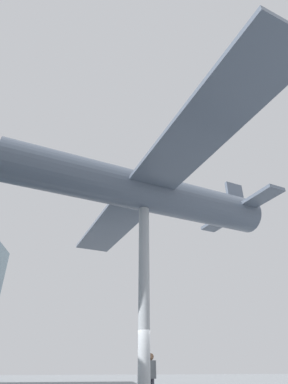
{
  "coord_description": "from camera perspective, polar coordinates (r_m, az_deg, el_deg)",
  "views": [
    {
      "loc": [
        -12.38,
        1.7,
        1.38
      ],
      "look_at": [
        0.0,
        0.0,
        8.57
      ],
      "focal_mm": 28.0,
      "sensor_mm": 36.0,
      "label": 1
    }
  ],
  "objects": [
    {
      "name": "visitor_person",
      "position": [
        14.42,
        1.3,
        -31.3
      ],
      "size": [
        0.39,
        0.46,
        1.78
      ],
      "rotation": [
        0.0,
        0.0,
        2.08
      ],
      "color": "#383842",
      "rests_on": "ground_plane"
    },
    {
      "name": "support_pylon_central",
      "position": [
        12.74,
        -0.0,
        -18.85
      ],
      "size": [
        0.46,
        0.46,
        7.65
      ],
      "color": "#999EA3",
      "rests_on": "ground_plane"
    },
    {
      "name": "suspended_airplane",
      "position": [
        14.34,
        -0.84,
        0.22
      ],
      "size": [
        17.83,
        14.52,
        2.83
      ],
      "rotation": [
        0.0,
        0.0,
        0.3
      ],
      "color": "#4C5666",
      "rests_on": "support_pylon_central"
    }
  ]
}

